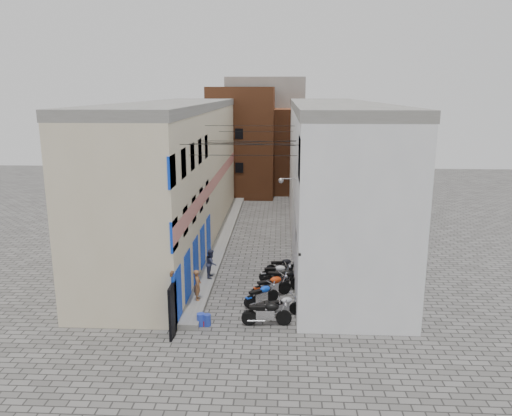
% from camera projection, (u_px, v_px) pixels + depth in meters
% --- Properties ---
extents(ground, '(90.00, 90.00, 0.00)m').
position_uv_depth(ground, '(236.00, 332.00, 20.57)').
color(ground, '#565451').
rests_on(ground, ground).
extents(plinth, '(0.90, 26.00, 0.25)m').
position_uv_depth(plinth, '(224.00, 238.00, 33.28)').
color(plinth, slate).
rests_on(plinth, ground).
extents(building_left, '(5.10, 27.00, 9.00)m').
position_uv_depth(building_left, '(178.00, 173.00, 32.37)').
color(building_left, beige).
rests_on(building_left, ground).
extents(building_right, '(5.94, 26.00, 9.00)m').
position_uv_depth(building_right, '(332.00, 174.00, 31.90)').
color(building_right, silver).
rests_on(building_right, ground).
extents(building_far_brick_left, '(6.00, 6.00, 10.00)m').
position_uv_depth(building_far_brick_left, '(242.00, 142.00, 46.72)').
color(building_far_brick_left, brown).
rests_on(building_far_brick_left, ground).
extents(building_far_brick_right, '(5.00, 6.00, 8.00)m').
position_uv_depth(building_far_brick_right, '(295.00, 150.00, 48.64)').
color(building_far_brick_right, brown).
rests_on(building_far_brick_right, ground).
extents(building_far_concrete, '(8.00, 5.00, 11.00)m').
position_uv_depth(building_far_concrete, '(265.00, 131.00, 52.34)').
color(building_far_concrete, slate).
rests_on(building_far_concrete, ground).
extents(far_shopfront, '(2.00, 0.30, 2.40)m').
position_uv_depth(far_shopfront, '(262.00, 187.00, 44.78)').
color(far_shopfront, black).
rests_on(far_shopfront, ground).
extents(overhead_wires, '(5.80, 13.02, 1.32)m').
position_uv_depth(overhead_wires, '(248.00, 140.00, 26.35)').
color(overhead_wires, black).
rests_on(overhead_wires, ground).
extents(motorcycle_a, '(2.16, 0.77, 1.23)m').
position_uv_depth(motorcycle_a, '(267.00, 312.00, 21.01)').
color(motorcycle_a, black).
rests_on(motorcycle_a, ground).
extents(motorcycle_b, '(1.89, 1.23, 1.05)m').
position_uv_depth(motorcycle_b, '(283.00, 305.00, 21.88)').
color(motorcycle_b, '#B9B8BE').
rests_on(motorcycle_b, ground).
extents(motorcycle_c, '(1.85, 1.58, 1.08)m').
position_uv_depth(motorcycle_c, '(262.00, 294.00, 23.05)').
color(motorcycle_c, blue).
rests_on(motorcycle_c, ground).
extents(motorcycle_d, '(2.14, 1.53, 1.20)m').
position_uv_depth(motorcycle_d, '(271.00, 285.00, 23.96)').
color(motorcycle_d, '#BF340D').
rests_on(motorcycle_d, ground).
extents(motorcycle_e, '(2.17, 0.88, 1.22)m').
position_uv_depth(motorcycle_e, '(283.00, 278.00, 24.84)').
color(motorcycle_e, black).
rests_on(motorcycle_e, ground).
extents(motorcycle_f, '(1.91, 0.87, 1.07)m').
position_uv_depth(motorcycle_f, '(277.00, 272.00, 25.85)').
color(motorcycle_f, silver).
rests_on(motorcycle_f, ground).
extents(motorcycle_g, '(1.90, 0.85, 1.06)m').
position_uv_depth(motorcycle_g, '(283.00, 265.00, 26.83)').
color(motorcycle_g, black).
rests_on(motorcycle_g, ground).
extents(person_a, '(0.41, 0.57, 1.45)m').
position_uv_depth(person_a, '(197.00, 285.00, 22.97)').
color(person_a, '#9A6038').
rests_on(person_a, plinth).
extents(person_b, '(0.57, 0.73, 1.49)m').
position_uv_depth(person_b, '(211.00, 263.00, 25.77)').
color(person_b, '#353950').
rests_on(person_b, plinth).
extents(water_jug_near, '(0.40, 0.40, 0.53)m').
position_uv_depth(water_jug_near, '(201.00, 320.00, 21.07)').
color(water_jug_near, blue).
rests_on(water_jug_near, ground).
extents(water_jug_far, '(0.40, 0.40, 0.50)m').
position_uv_depth(water_jug_far, '(207.00, 320.00, 21.06)').
color(water_jug_far, '#233AB0').
rests_on(water_jug_far, ground).
extents(red_crate, '(0.44, 0.37, 0.24)m').
position_uv_depth(red_crate, '(201.00, 323.00, 21.10)').
color(red_crate, '#AD170C').
rests_on(red_crate, ground).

